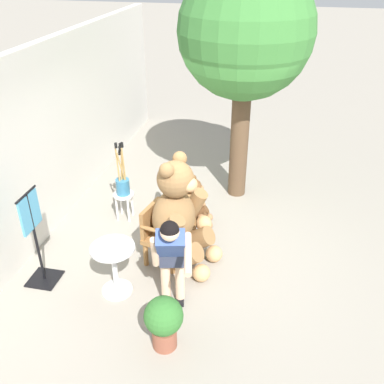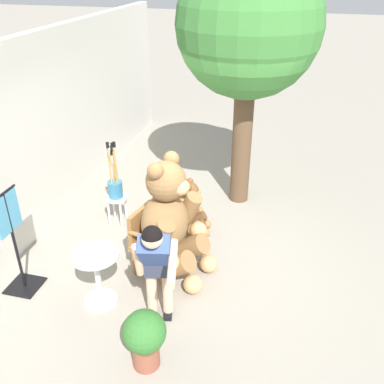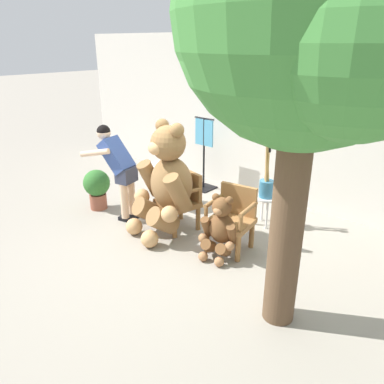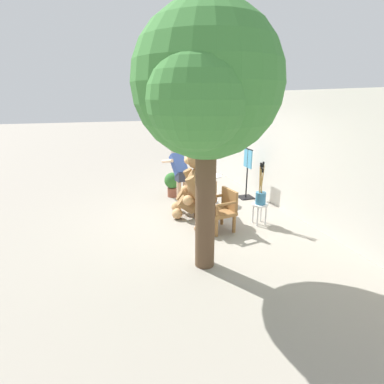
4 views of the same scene
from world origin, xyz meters
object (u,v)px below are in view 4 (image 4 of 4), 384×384
wooden_chair_left (206,195)px  white_stool (260,208)px  brush_bucket (261,195)px  clothing_display_stand (247,172)px  person_visitor (179,170)px  wooden_chair_right (222,209)px  potted_plant (172,183)px  teddy_bear_small (210,213)px  patio_tree (206,88)px  teddy_bear_large (195,182)px  round_side_table (211,185)px

wooden_chair_left → white_stool: size_ratio=1.87×
brush_bucket → clothing_display_stand: brush_bucket is taller
person_visitor → white_stool: size_ratio=3.21×
white_stool → clothing_display_stand: bearing=161.5°
wooden_chair_right → potted_plant: 2.49m
brush_bucket → teddy_bear_small: bearing=-87.6°
wooden_chair_right → patio_tree: 2.78m
wooden_chair_left → potted_plant: size_ratio=1.26×
wooden_chair_left → wooden_chair_right: bearing=0.0°
teddy_bear_large → patio_tree: size_ratio=0.42×
wooden_chair_right → clothing_display_stand: size_ratio=0.63×
potted_plant → wooden_chair_left: bearing=16.0°
white_stool → clothing_display_stand: size_ratio=0.34×
patio_tree → round_side_table: bearing=156.8°
teddy_bear_large → round_side_table: teddy_bear_large is taller
wooden_chair_left → person_visitor: person_visitor is taller
potted_plant → teddy_bear_large: bearing=6.5°
wooden_chair_left → teddy_bear_small: 1.00m
teddy_bear_large → patio_tree: (2.25, -0.61, 1.96)m
wooden_chair_right → teddy_bear_large: bearing=-164.6°
teddy_bear_small → person_visitor: person_visitor is taller
round_side_table → potted_plant: bearing=-130.5°
wooden_chair_right → potted_plant: bearing=-169.9°
wooden_chair_right → teddy_bear_small: 0.29m
wooden_chair_right → round_side_table: wooden_chair_right is taller
teddy_bear_large → brush_bucket: teddy_bear_large is taller
person_visitor → clothing_display_stand: (0.17, 1.85, -0.17)m
person_visitor → potted_plant: bearing=-175.6°
wooden_chair_right → wooden_chair_left: bearing=-180.0°
teddy_bear_small → person_visitor: (-1.90, -0.10, 0.47)m
person_visitor → patio_tree: 3.71m
teddy_bear_large → teddy_bear_small: size_ratio=1.93×
clothing_display_stand → round_side_table: bearing=-90.3°
patio_tree → clothing_display_stand: (-3.00, 2.34, -2.05)m
wooden_chair_right → white_stool: size_ratio=1.87×
round_side_table → patio_tree: size_ratio=0.19×
wooden_chair_right → white_stool: bearing=91.9°
wooden_chair_left → brush_bucket: (0.91, 0.90, 0.20)m
round_side_table → wooden_chair_left: bearing=-27.7°
white_stool → round_side_table: bearing=-164.0°
teddy_bear_large → wooden_chair_left: bearing=82.9°
white_stool → round_side_table: size_ratio=0.64×
wooden_chair_right → person_visitor: (-1.88, -0.39, 0.43)m
teddy_bear_large → potted_plant: 1.54m
teddy_bear_small → potted_plant: 2.47m
brush_bucket → patio_tree: size_ratio=0.23×
person_visitor → wooden_chair_right: bearing=11.7°
brush_bucket → round_side_table: brush_bucket is taller
white_stool → patio_tree: patio_tree is taller
patio_tree → teddy_bear_small: bearing=155.0°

